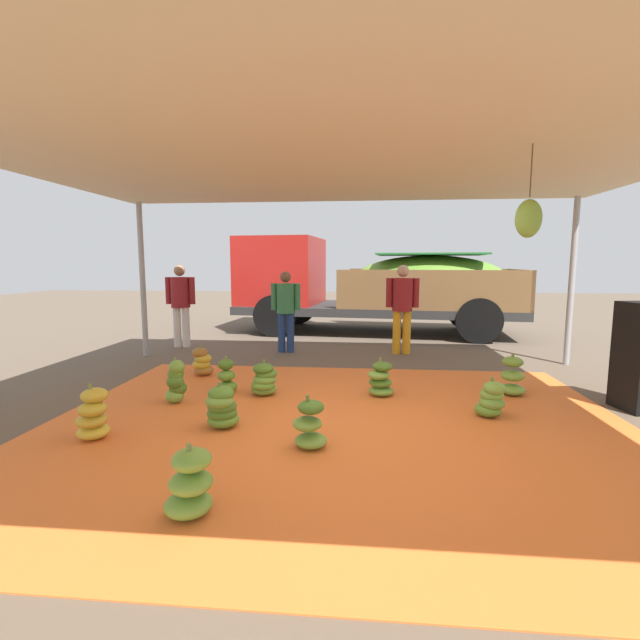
% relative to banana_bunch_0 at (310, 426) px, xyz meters
% --- Properties ---
extents(ground_plane, '(40.00, 40.00, 0.00)m').
position_rel_banana_bunch_0_xyz_m(ground_plane, '(0.22, 3.61, -0.22)').
color(ground_plane, brown).
extents(tarp_orange, '(6.36, 5.25, 0.01)m').
position_rel_banana_bunch_0_xyz_m(tarp_orange, '(0.22, 0.61, -0.21)').
color(tarp_orange, orange).
rests_on(tarp_orange, ground).
extents(tent_canopy, '(8.00, 7.00, 2.90)m').
position_rel_banana_bunch_0_xyz_m(tent_canopy, '(0.23, 0.52, 2.60)').
color(tent_canopy, '#9EA0A5').
rests_on(tent_canopy, ground).
extents(banana_bunch_0, '(0.43, 0.41, 0.51)m').
position_rel_banana_bunch_0_xyz_m(banana_bunch_0, '(0.00, 0.00, 0.00)').
color(banana_bunch_0, '#75A83D').
rests_on(banana_bunch_0, tarp_orange).
extents(banana_bunch_1, '(0.39, 0.39, 0.46)m').
position_rel_banana_bunch_0_xyz_m(banana_bunch_1, '(1.95, 1.04, -0.02)').
color(banana_bunch_1, '#60932D').
rests_on(banana_bunch_1, tarp_orange).
extents(banana_bunch_2, '(0.43, 0.42, 0.57)m').
position_rel_banana_bunch_0_xyz_m(banana_bunch_2, '(-2.15, -0.01, 0.03)').
color(banana_bunch_2, gold).
rests_on(banana_bunch_2, tarp_orange).
extents(banana_bunch_3, '(0.46, 0.47, 0.49)m').
position_rel_banana_bunch_0_xyz_m(banana_bunch_3, '(-0.99, 0.42, 0.00)').
color(banana_bunch_3, '#60932D').
rests_on(banana_bunch_3, tarp_orange).
extents(banana_bunch_4, '(0.31, 0.35, 0.58)m').
position_rel_banana_bunch_0_xyz_m(banana_bunch_4, '(-1.81, 1.19, 0.05)').
color(banana_bunch_4, '#75A83D').
rests_on(banana_bunch_4, tarp_orange).
extents(banana_bunch_5, '(0.42, 0.41, 0.48)m').
position_rel_banana_bunch_0_xyz_m(banana_bunch_5, '(-1.98, 2.54, -0.00)').
color(banana_bunch_5, '#996628').
rests_on(banana_bunch_5, tarp_orange).
extents(banana_bunch_6, '(0.37, 0.37, 0.50)m').
position_rel_banana_bunch_0_xyz_m(banana_bunch_6, '(-1.33, 1.72, -0.00)').
color(banana_bunch_6, '#60932D').
rests_on(banana_bunch_6, tarp_orange).
extents(banana_bunch_7, '(0.45, 0.45, 0.52)m').
position_rel_banana_bunch_0_xyz_m(banana_bunch_7, '(-0.69, -1.21, 0.01)').
color(banana_bunch_7, '#6B9E38').
rests_on(banana_bunch_7, tarp_orange).
extents(banana_bunch_8, '(0.45, 0.49, 0.48)m').
position_rel_banana_bunch_0_xyz_m(banana_bunch_8, '(-0.79, 1.61, -0.01)').
color(banana_bunch_8, '#6B9E38').
rests_on(banana_bunch_8, tarp_orange).
extents(banana_bunch_9, '(0.45, 0.45, 0.51)m').
position_rel_banana_bunch_0_xyz_m(banana_bunch_9, '(0.74, 1.74, 0.00)').
color(banana_bunch_9, '#6B9E38').
rests_on(banana_bunch_9, tarp_orange).
extents(banana_bunch_10, '(0.46, 0.46, 0.55)m').
position_rel_banana_bunch_0_xyz_m(banana_bunch_10, '(2.48, 1.96, 0.02)').
color(banana_bunch_10, '#75A83D').
rests_on(banana_bunch_10, tarp_orange).
extents(cargo_truck_main, '(7.06, 3.17, 2.40)m').
position_rel_banana_bunch_0_xyz_m(cargo_truck_main, '(0.66, 7.32, 1.03)').
color(cargo_truck_main, '#2D2D2D').
rests_on(cargo_truck_main, ground).
extents(worker_0, '(0.58, 0.35, 1.59)m').
position_rel_banana_bunch_0_xyz_m(worker_0, '(-1.00, 4.53, 0.71)').
color(worker_0, navy).
rests_on(worker_0, ground).
extents(worker_1, '(0.63, 0.38, 1.71)m').
position_rel_banana_bunch_0_xyz_m(worker_1, '(-3.27, 4.88, 0.78)').
color(worker_1, silver).
rests_on(worker_1, ground).
extents(worker_2, '(0.63, 0.38, 1.71)m').
position_rel_banana_bunch_0_xyz_m(worker_2, '(1.26, 4.59, 0.78)').
color(worker_2, orange).
rests_on(worker_2, ground).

